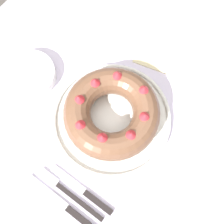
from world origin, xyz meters
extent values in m
plane|color=#4C4742|center=(0.00, 0.00, 0.00)|extent=(8.00, 8.00, 0.00)
cube|color=silver|center=(0.00, 0.00, 0.74)|extent=(1.47, 1.09, 0.03)
cylinder|color=white|center=(0.00, -0.01, 0.76)|extent=(0.34, 0.34, 0.01)
torus|color=white|center=(0.00, -0.01, 0.77)|extent=(0.35, 0.35, 0.01)
torus|color=brown|center=(0.00, -0.01, 0.82)|extent=(0.27, 0.27, 0.08)
cone|color=red|center=(0.03, 0.07, 0.86)|extent=(0.04, 0.04, 0.02)
cone|color=red|center=(-0.03, 0.07, 0.86)|extent=(0.04, 0.04, 0.02)
cone|color=red|center=(-0.09, 0.03, 0.86)|extent=(0.03, 0.03, 0.02)
cone|color=red|center=(-0.08, -0.04, 0.86)|extent=(0.04, 0.04, 0.02)
cone|color=red|center=(-0.03, -0.10, 0.86)|extent=(0.03, 0.03, 0.02)
cone|color=red|center=(0.03, -0.10, 0.86)|extent=(0.03, 0.03, 0.02)
cone|color=red|center=(0.09, -0.05, 0.86)|extent=(0.04, 0.04, 0.02)
cone|color=red|center=(0.09, 0.03, 0.86)|extent=(0.04, 0.04, 0.02)
cube|color=black|center=(-0.24, -0.08, 0.76)|extent=(0.01, 0.16, 0.01)
cube|color=silver|center=(-0.24, 0.03, 0.76)|extent=(0.02, 0.06, 0.01)
cube|color=black|center=(-0.27, -0.12, 0.76)|extent=(0.02, 0.11, 0.01)
cube|color=silver|center=(-0.27, 0.01, 0.76)|extent=(0.02, 0.14, 0.00)
cube|color=black|center=(-0.21, -0.12, 0.76)|extent=(0.02, 0.09, 0.01)
cube|color=silver|center=(-0.21, -0.02, 0.76)|extent=(0.02, 0.11, 0.00)
cylinder|color=white|center=(-0.04, 0.27, 0.78)|extent=(0.16, 0.16, 0.03)
cube|color=beige|center=(0.29, 0.01, 0.76)|extent=(0.20, 0.16, 0.00)
camera|label=1|loc=(-0.19, -0.15, 1.51)|focal=42.00mm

